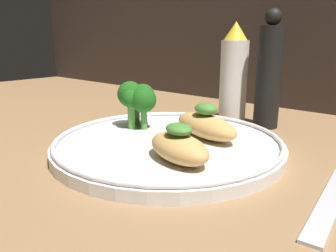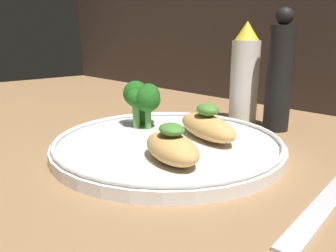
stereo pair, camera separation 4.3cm
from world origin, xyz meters
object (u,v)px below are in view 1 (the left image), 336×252
plate (168,143)px  broccoli_bunch (137,98)px  sauce_bottle (234,75)px  pepper_grinder (269,74)px

plate → broccoli_bunch: size_ratio=4.37×
sauce_bottle → plate: bearing=-84.3°
sauce_bottle → pepper_grinder: (6.51, 0.00, 0.55)cm
plate → broccoli_bunch: broccoli_bunch is taller
plate → pepper_grinder: 21.98cm
broccoli_bunch → sauce_bottle: (6.09, 17.79, 2.43)cm
plate → broccoli_bunch: (-8.08, 2.23, 4.91)cm
plate → broccoli_bunch: bearing=164.6°
pepper_grinder → broccoli_bunch: bearing=-125.3°
broccoli_bunch → plate: bearing=-15.4°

